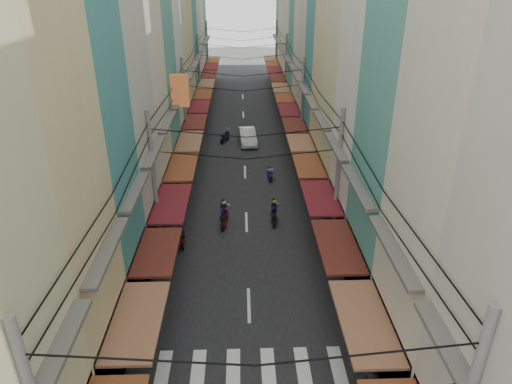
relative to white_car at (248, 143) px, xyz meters
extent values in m
plane|color=slate|center=(-0.32, -20.74, 0.00)|extent=(160.00, 160.00, 0.00)
cube|color=black|center=(-0.32, -0.74, 0.01)|extent=(10.00, 80.00, 0.02)
cube|color=gray|center=(-6.82, -0.74, 0.03)|extent=(3.00, 80.00, 0.06)
cube|color=gray|center=(6.18, -0.74, 0.03)|extent=(3.00, 80.00, 0.06)
cube|color=silver|center=(-3.82, -26.74, 0.03)|extent=(0.55, 2.40, 0.01)
cube|color=silver|center=(-2.42, -26.74, 0.03)|extent=(0.55, 2.40, 0.01)
cube|color=silver|center=(-1.02, -26.74, 0.03)|extent=(0.55, 2.40, 0.01)
cube|color=silver|center=(0.38, -26.74, 0.03)|extent=(0.55, 2.40, 0.01)
cube|color=silver|center=(1.78, -26.74, 0.03)|extent=(0.55, 2.40, 0.01)
cube|color=silver|center=(3.18, -26.74, 0.03)|extent=(0.55, 2.40, 0.01)
cube|color=#595651|center=(-5.07, -31.72, 6.00)|extent=(0.50, 4.24, 0.15)
cube|color=black|center=(-5.92, -27.01, 1.60)|extent=(1.20, 4.52, 3.20)
cube|color=brown|center=(-4.42, -27.01, 3.00)|extent=(1.80, 4.33, 0.12)
cube|color=#595651|center=(-5.07, -27.01, 6.00)|extent=(0.50, 4.23, 0.15)
cube|color=teal|center=(-8.32, -22.51, 9.62)|extent=(6.00, 4.30, 19.25)
cube|color=black|center=(-5.92, -22.51, 1.60)|extent=(1.20, 4.13, 3.20)
cube|color=#582019|center=(-4.42, -22.51, 3.00)|extent=(1.80, 3.96, 0.12)
cube|color=#595651|center=(-5.07, -22.51, 6.00)|extent=(0.50, 3.87, 0.15)
cube|color=#B3B0A4|center=(-8.32, -17.78, 10.47)|extent=(6.00, 5.14, 20.93)
cube|color=black|center=(-5.92, -17.78, 1.60)|extent=(1.20, 4.94, 3.20)
cube|color=maroon|center=(-4.42, -17.78, 3.00)|extent=(1.80, 4.73, 0.12)
cube|color=#595651|center=(-5.07, -17.78, 6.00)|extent=(0.50, 4.63, 0.15)
cube|color=beige|center=(-8.32, -12.74, 8.72)|extent=(6.00, 4.95, 17.43)
cube|color=black|center=(-5.92, -12.74, 1.60)|extent=(1.20, 4.75, 3.20)
cube|color=brown|center=(-4.42, -12.74, 3.00)|extent=(1.80, 4.56, 0.12)
cube|color=#595651|center=(-5.07, -12.74, 6.00)|extent=(0.50, 4.46, 0.15)
cube|color=teal|center=(-8.32, -7.76, 8.16)|extent=(6.00, 4.99, 16.32)
cube|color=black|center=(-5.92, -7.76, 1.60)|extent=(1.20, 4.80, 3.20)
cube|color=brown|center=(-4.42, -7.76, 3.00)|extent=(1.80, 4.60, 0.12)
cube|color=#595651|center=(-5.07, -7.76, 6.00)|extent=(0.50, 4.50, 0.15)
cube|color=beige|center=(-8.32, -2.94, 11.44)|extent=(6.00, 4.65, 22.87)
cube|color=black|center=(-5.92, -2.94, 1.60)|extent=(1.20, 4.46, 3.20)
cube|color=#582019|center=(-4.42, -2.94, 3.00)|extent=(1.80, 4.27, 0.12)
cube|color=#595651|center=(-5.07, -2.94, 6.00)|extent=(0.50, 4.18, 0.15)
cube|color=#C5C08B|center=(-8.32, 1.83, 10.29)|extent=(6.00, 4.89, 20.58)
cube|color=black|center=(-5.92, 1.83, 1.60)|extent=(1.20, 4.70, 3.20)
cube|color=maroon|center=(-4.42, 1.83, 3.00)|extent=(1.80, 4.50, 0.12)
cube|color=#595651|center=(-5.07, 1.83, 6.00)|extent=(0.50, 4.40, 0.15)
cube|color=tan|center=(-8.32, 6.53, 9.22)|extent=(6.00, 4.52, 18.44)
cube|color=black|center=(-5.92, 6.53, 1.60)|extent=(1.20, 4.34, 3.20)
cube|color=brown|center=(-4.42, 6.53, 3.00)|extent=(1.80, 4.16, 0.12)
cube|color=#595651|center=(-5.07, 6.53, 6.00)|extent=(0.50, 4.07, 0.15)
cube|color=teal|center=(-8.32, 11.39, 10.31)|extent=(6.00, 5.20, 20.63)
cube|color=black|center=(-5.92, 11.39, 1.60)|extent=(1.20, 4.99, 3.20)
cube|color=brown|center=(-4.42, 11.39, 3.00)|extent=(1.80, 4.78, 0.12)
cube|color=#595651|center=(-5.07, 11.39, 6.00)|extent=(0.50, 4.68, 0.15)
cube|color=black|center=(-5.92, 16.46, 1.60)|extent=(1.20, 4.74, 3.20)
cube|color=#582019|center=(-4.42, 16.46, 3.00)|extent=(1.80, 4.55, 0.12)
cube|color=#595651|center=(-5.07, 16.46, 6.00)|extent=(0.50, 4.45, 0.15)
cube|color=beige|center=(-8.32, 21.40, 10.56)|extent=(6.00, 4.96, 21.12)
cube|color=black|center=(-5.92, 21.40, 1.60)|extent=(1.20, 4.76, 3.20)
cube|color=maroon|center=(-4.42, 21.40, 3.00)|extent=(1.80, 4.56, 0.12)
cube|color=#595651|center=(-5.07, 21.40, 6.00)|extent=(0.50, 4.46, 0.15)
cube|color=teal|center=(-8.32, 26.40, 9.95)|extent=(6.00, 5.04, 19.90)
cube|color=black|center=(-5.92, 26.40, 1.60)|extent=(1.20, 4.84, 3.20)
cube|color=brown|center=(-4.42, 26.40, 3.00)|extent=(1.80, 4.64, 0.12)
cube|color=#595651|center=(-5.07, 26.40, 6.00)|extent=(0.50, 4.54, 0.15)
cube|color=#592A14|center=(-4.72, -8.74, 7.00)|extent=(1.20, 0.40, 2.20)
cube|color=#595651|center=(4.43, -32.14, 6.00)|extent=(0.50, 4.25, 0.15)
cube|color=black|center=(5.28, -27.29, 1.60)|extent=(1.20, 4.78, 3.20)
cube|color=brown|center=(3.78, -27.29, 3.00)|extent=(1.80, 4.58, 0.12)
cube|color=#595651|center=(4.43, -27.29, 6.00)|extent=(0.50, 4.48, 0.15)
cube|color=teal|center=(7.68, -22.29, 7.54)|extent=(6.00, 5.03, 15.08)
cube|color=black|center=(5.28, -22.29, 1.60)|extent=(1.20, 4.83, 3.20)
cube|color=#582019|center=(3.78, -22.29, 3.00)|extent=(1.80, 4.63, 0.12)
cube|color=#595651|center=(4.43, -22.29, 6.00)|extent=(0.50, 4.53, 0.15)
cube|color=beige|center=(7.68, -17.38, 10.83)|extent=(6.00, 4.79, 21.66)
cube|color=black|center=(5.28, -17.38, 1.60)|extent=(1.20, 4.60, 3.20)
cube|color=maroon|center=(3.78, -17.38, 3.00)|extent=(1.80, 4.41, 0.12)
cube|color=#595651|center=(4.43, -17.38, 6.00)|extent=(0.50, 4.31, 0.15)
cube|color=#C5C08B|center=(7.68, -12.72, 10.37)|extent=(6.00, 4.52, 20.74)
cube|color=black|center=(5.28, -12.72, 1.60)|extent=(1.20, 4.34, 3.20)
cube|color=brown|center=(3.78, -12.72, 3.00)|extent=(1.80, 4.16, 0.12)
cube|color=#595651|center=(4.43, -12.72, 6.00)|extent=(0.50, 4.07, 0.15)
cube|color=tan|center=(7.68, -8.40, 7.06)|extent=(6.00, 4.12, 14.13)
cube|color=black|center=(5.28, -8.40, 1.60)|extent=(1.20, 3.96, 3.20)
cube|color=brown|center=(3.78, -8.40, 3.00)|extent=(1.80, 3.79, 0.12)
cube|color=#595651|center=(4.43, -8.40, 6.00)|extent=(0.50, 3.71, 0.15)
cube|color=teal|center=(7.68, -4.13, 8.84)|extent=(6.00, 4.40, 17.68)
cube|color=black|center=(5.28, -4.13, 1.60)|extent=(1.20, 4.23, 3.20)
cube|color=#582019|center=(3.78, -4.13, 3.00)|extent=(1.80, 4.05, 0.12)
cube|color=#595651|center=(4.43, -4.13, 6.00)|extent=(0.50, 3.96, 0.15)
cube|color=#B3B0A4|center=(7.68, 0.39, 11.30)|extent=(6.00, 4.64, 22.59)
cube|color=black|center=(5.28, 0.39, 1.60)|extent=(1.20, 4.45, 3.20)
cube|color=maroon|center=(3.78, 0.39, 3.00)|extent=(1.80, 4.26, 0.12)
cube|color=#595651|center=(4.43, 0.39, 6.00)|extent=(0.50, 4.17, 0.15)
cube|color=beige|center=(7.68, 4.71, 10.63)|extent=(6.00, 4.00, 21.25)
cube|color=black|center=(5.28, 4.71, 1.60)|extent=(1.20, 3.84, 3.20)
cube|color=brown|center=(3.78, 4.71, 3.00)|extent=(1.80, 3.68, 0.12)
cube|color=#595651|center=(4.43, 4.71, 6.00)|extent=(0.50, 3.60, 0.15)
cube|color=teal|center=(7.68, 9.21, 11.16)|extent=(6.00, 5.01, 22.33)
cube|color=black|center=(5.28, 9.21, 1.60)|extent=(1.20, 4.81, 3.20)
cube|color=brown|center=(3.78, 9.21, 3.00)|extent=(1.80, 4.61, 0.12)
cube|color=#595651|center=(4.43, 9.21, 6.00)|extent=(0.50, 4.51, 0.15)
cube|color=beige|center=(7.68, 14.22, 9.86)|extent=(6.00, 5.00, 19.71)
cube|color=black|center=(5.28, 14.22, 1.60)|extent=(1.20, 4.80, 3.20)
cube|color=#582019|center=(3.78, 14.22, 3.00)|extent=(1.80, 4.60, 0.12)
cube|color=#595651|center=(4.43, 14.22, 6.00)|extent=(0.50, 4.50, 0.15)
cube|color=#C5C08B|center=(7.68, 18.87, 8.43)|extent=(6.00, 4.32, 16.86)
cube|color=black|center=(5.28, 18.87, 1.60)|extent=(1.20, 4.15, 3.20)
cube|color=maroon|center=(3.78, 18.87, 3.00)|extent=(1.80, 3.97, 0.12)
cube|color=#595651|center=(4.43, 18.87, 6.00)|extent=(0.50, 3.89, 0.15)
cube|color=tan|center=(7.68, 23.20, 9.98)|extent=(6.00, 4.33, 19.96)
cube|color=black|center=(5.28, 23.20, 1.60)|extent=(1.20, 4.16, 3.20)
cube|color=brown|center=(3.78, 23.20, 3.00)|extent=(1.80, 3.99, 0.12)
cube|color=#595651|center=(4.43, 23.20, 6.00)|extent=(0.50, 3.90, 0.15)
cube|color=teal|center=(7.68, 27.80, 7.17)|extent=(6.00, 4.88, 14.34)
cube|color=black|center=(5.28, 27.80, 1.60)|extent=(1.20, 4.68, 3.20)
cube|color=brown|center=(3.78, 27.80, 3.00)|extent=(1.80, 4.49, 0.12)
cube|color=#595651|center=(4.43, 27.80, 6.00)|extent=(0.50, 4.39, 0.15)
cylinder|color=slate|center=(-5.22, -17.74, 4.10)|extent=(0.26, 0.26, 8.20)
cylinder|color=slate|center=(4.58, -17.74, 4.10)|extent=(0.26, 0.26, 8.20)
cylinder|color=slate|center=(-5.22, -2.74, 4.10)|extent=(0.26, 0.26, 8.20)
cylinder|color=slate|center=(4.58, -2.74, 4.10)|extent=(0.26, 0.26, 8.20)
cylinder|color=slate|center=(-5.22, 12.26, 4.10)|extent=(0.26, 0.26, 8.20)
cylinder|color=slate|center=(4.58, 12.26, 4.10)|extent=(0.26, 0.26, 8.20)
cylinder|color=slate|center=(-5.22, 27.26, 4.10)|extent=(0.26, 0.26, 8.20)
cylinder|color=slate|center=(4.58, 27.26, 4.10)|extent=(0.26, 0.26, 8.20)
imported|color=silver|center=(0.00, 0.00, 0.00)|extent=(4.92, 2.28, 1.69)
imported|color=black|center=(7.18, -23.74, 0.00)|extent=(1.59, 0.91, 1.03)
cylinder|color=black|center=(-4.12, -16.48, 0.26)|extent=(0.10, 0.53, 0.53)
cylinder|color=black|center=(-4.12, -17.79, 0.26)|extent=(0.10, 0.53, 0.53)
cube|color=maroon|center=(-4.12, -17.13, 0.43)|extent=(0.34, 1.17, 0.28)
cube|color=black|center=(-4.12, -17.39, 0.73)|extent=(0.32, 0.56, 0.18)
cube|color=maroon|center=(-4.12, -16.58, 0.66)|extent=(0.30, 0.28, 0.56)
imported|color=#1E1E46|center=(-4.12, -17.13, 0.56)|extent=(0.53, 0.38, 1.34)
sphere|color=yellow|center=(-4.12, -17.13, 1.57)|extent=(0.28, 0.28, 0.28)
cylinder|color=black|center=(1.42, -14.28, 0.25)|extent=(0.10, 0.50, 0.50)
cylinder|color=black|center=(1.42, -15.52, 0.25)|extent=(0.10, 0.50, 0.50)
cube|color=black|center=(1.42, -14.90, 0.40)|extent=(0.32, 1.10, 0.27)
cube|color=black|center=(1.42, -15.14, 0.69)|extent=(0.30, 0.52, 0.17)
cube|color=black|center=(1.42, -14.38, 0.62)|extent=(0.29, 0.27, 0.52)
imported|color=#1E1E46|center=(1.42, -14.90, 0.52)|extent=(0.50, 0.36, 1.26)
sphere|color=yellow|center=(1.42, -14.90, 1.48)|extent=(0.27, 0.27, 0.27)
cylinder|color=black|center=(-1.70, -14.50, 0.27)|extent=(0.10, 0.54, 0.54)
cylinder|color=black|center=(-1.70, -15.85, 0.27)|extent=(0.10, 0.54, 0.54)
cube|color=maroon|center=(-1.70, -15.18, 0.44)|extent=(0.35, 1.19, 0.29)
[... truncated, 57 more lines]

